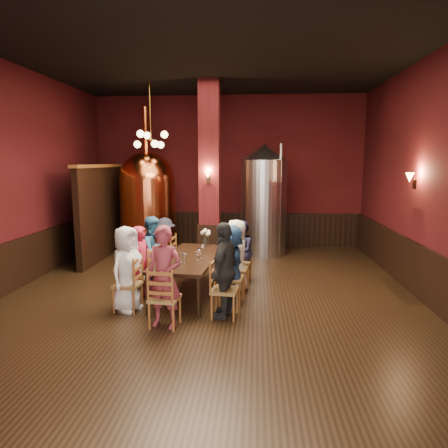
# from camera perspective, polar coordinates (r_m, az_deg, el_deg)

# --- Properties ---
(room) EXTENTS (10.00, 10.02, 4.50)m
(room) POSITION_cam_1_polar(r_m,az_deg,el_deg) (7.22, -2.27, 6.51)
(room) COLOR black
(room) RESTS_ON ground
(wainscot_right) EXTENTS (0.08, 9.90, 1.00)m
(wainscot_right) POSITION_cam_1_polar(r_m,az_deg,el_deg) (8.07, 27.21, -6.84)
(wainscot_right) COLOR black
(wainscot_right) RESTS_ON ground
(wainscot_back) EXTENTS (7.90, 0.08, 1.00)m
(wainscot_back) POSITION_cam_1_polar(r_m,az_deg,el_deg) (12.32, 0.55, -0.67)
(wainscot_back) COLOR black
(wainscot_back) RESTS_ON ground
(wainscot_left) EXTENTS (0.08, 9.90, 1.00)m
(wainscot_left) POSITION_cam_1_polar(r_m,az_deg,el_deg) (8.88, -28.61, -5.57)
(wainscot_left) COLOR black
(wainscot_left) RESTS_ON ground
(column) EXTENTS (0.58, 0.58, 4.50)m
(column) POSITION_cam_1_polar(r_m,az_deg,el_deg) (10.03, -2.05, 7.19)
(column) COLOR #4C1014
(column) RESTS_ON ground
(partition) EXTENTS (0.22, 3.50, 2.40)m
(partition) POSITION_cam_1_polar(r_m,az_deg,el_deg) (11.21, -16.67, 1.62)
(partition) COLOR black
(partition) RESTS_ON ground
(pendant_cluster) EXTENTS (0.90, 0.90, 1.70)m
(pendant_cluster) POSITION_cam_1_polar(r_m,az_deg,el_deg) (10.42, -10.41, 11.79)
(pendant_cluster) COLOR #A57226
(pendant_cluster) RESTS_ON room
(sconce_wall) EXTENTS (0.20, 0.20, 0.36)m
(sconce_wall) POSITION_cam_1_polar(r_m,az_deg,el_deg) (8.53, 25.61, 5.68)
(sconce_wall) COLOR black
(sconce_wall) RESTS_ON room
(sconce_column) EXTENTS (0.20, 0.20, 0.36)m
(sconce_column) POSITION_cam_1_polar(r_m,az_deg,el_deg) (9.74, -2.26, 6.84)
(sconce_column) COLOR black
(sconce_column) RESTS_ON column
(dining_table) EXTENTS (1.23, 2.49, 0.75)m
(dining_table) POSITION_cam_1_polar(r_m,az_deg,el_deg) (7.72, -4.85, -5.10)
(dining_table) COLOR black
(dining_table) RESTS_ON ground
(chair_0) EXTENTS (0.50, 0.50, 0.92)m
(chair_0) POSITION_cam_1_polar(r_m,az_deg,el_deg) (7.14, -13.61, -8.38)
(chair_0) COLOR #994F27
(chair_0) RESTS_ON ground
(person_0) EXTENTS (0.71, 0.85, 1.48)m
(person_0) POSITION_cam_1_polar(r_m,az_deg,el_deg) (7.07, -13.69, -6.22)
(person_0) COLOR white
(person_0) RESTS_ON ground
(chair_1) EXTENTS (0.50, 0.50, 0.92)m
(chair_1) POSITION_cam_1_polar(r_m,az_deg,el_deg) (7.74, -11.60, -6.97)
(chair_1) COLOR #994F27
(chair_1) RESTS_ON ground
(person_1) EXTENTS (0.43, 0.56, 1.37)m
(person_1) POSITION_cam_1_polar(r_m,az_deg,el_deg) (7.68, -11.65, -5.36)
(person_1) COLOR #AA1D39
(person_1) RESTS_ON ground
(chair_2) EXTENTS (0.50, 0.50, 0.92)m
(chair_2) POSITION_cam_1_polar(r_m,az_deg,el_deg) (8.33, -9.92, -5.77)
(chair_2) COLOR #994F27
(chair_2) RESTS_ON ground
(person_2) EXTENTS (0.61, 0.79, 1.46)m
(person_2) POSITION_cam_1_polar(r_m,az_deg,el_deg) (8.26, -9.97, -3.95)
(person_2) COLOR #265981
(person_2) RESTS_ON ground
(chair_3) EXTENTS (0.50, 0.50, 0.92)m
(chair_3) POSITION_cam_1_polar(r_m,az_deg,el_deg) (8.94, -8.45, -4.72)
(chair_3) COLOR #994F27
(chair_3) RESTS_ON ground
(person_3) EXTENTS (0.53, 0.88, 1.34)m
(person_3) POSITION_cam_1_polar(r_m,az_deg,el_deg) (8.89, -8.48, -3.40)
(person_3) COLOR black
(person_3) RESTS_ON ground
(chair_4) EXTENTS (0.50, 0.50, 0.92)m
(chair_4) POSITION_cam_1_polar(r_m,az_deg,el_deg) (6.66, 0.09, -9.39)
(chair_4) COLOR #994F27
(chair_4) RESTS_ON ground
(person_4) EXTENTS (0.64, 1.01, 1.59)m
(person_4) POSITION_cam_1_polar(r_m,az_deg,el_deg) (6.56, 0.09, -6.60)
(person_4) COLOR black
(person_4) RESTS_ON ground
(chair_5) EXTENTS (0.50, 0.50, 0.92)m
(chair_5) POSITION_cam_1_polar(r_m,az_deg,el_deg) (7.29, 1.02, -7.76)
(chair_5) COLOR #994F27
(chair_5) RESTS_ON ground
(person_5) EXTENTS (0.50, 1.37, 1.45)m
(person_5) POSITION_cam_1_polar(r_m,az_deg,el_deg) (7.22, 1.03, -5.75)
(person_5) COLOR #325D97
(person_5) RESTS_ON ground
(chair_6) EXTENTS (0.50, 0.50, 0.92)m
(chair_6) POSITION_cam_1_polar(r_m,az_deg,el_deg) (7.92, 1.79, -6.41)
(chair_6) COLOR #994F27
(chair_6) RESTS_ON ground
(person_6) EXTENTS (0.65, 0.81, 1.44)m
(person_6) POSITION_cam_1_polar(r_m,az_deg,el_deg) (7.85, 1.80, -4.59)
(person_6) COLOR beige
(person_6) RESTS_ON ground
(chair_7) EXTENTS (0.50, 0.50, 0.92)m
(chair_7) POSITION_cam_1_polar(r_m,az_deg,el_deg) (8.56, 2.45, -5.24)
(chair_7) COLOR #994F27
(chair_7) RESTS_ON ground
(person_7) EXTENTS (0.33, 0.65, 1.32)m
(person_7) POSITION_cam_1_polar(r_m,az_deg,el_deg) (8.51, 2.46, -3.94)
(person_7) COLOR black
(person_7) RESTS_ON ground
(chair_8) EXTENTS (0.50, 0.50, 0.92)m
(chair_8) POSITION_cam_1_polar(r_m,az_deg,el_deg) (6.36, -8.49, -10.40)
(chair_8) COLOR #994F27
(chair_8) RESTS_ON ground
(person_8) EXTENTS (0.65, 0.50, 1.59)m
(person_8) POSITION_cam_1_polar(r_m,az_deg,el_deg) (6.26, -8.56, -7.48)
(person_8) COLOR maroon
(person_8) RESTS_ON ground
(copper_kettle) EXTENTS (1.71, 1.71, 3.99)m
(copper_kettle) POSITION_cam_1_polar(r_m,az_deg,el_deg) (11.22, -10.84, 3.15)
(copper_kettle) COLOR black
(copper_kettle) RESTS_ON ground
(steel_vessel) EXTENTS (1.38, 1.38, 3.01)m
(steel_vessel) POSITION_cam_1_polar(r_m,az_deg,el_deg) (10.99, 5.71, 3.41)
(steel_vessel) COLOR #B2B2B7
(steel_vessel) RESTS_ON ground
(rose_vase) EXTENTS (0.22, 0.22, 0.38)m
(rose_vase) POSITION_cam_1_polar(r_m,az_deg,el_deg) (8.58, -2.63, -1.53)
(rose_vase) COLOR white
(rose_vase) RESTS_ON dining_table
(wine_glass_0) EXTENTS (0.07, 0.07, 0.17)m
(wine_glass_0) POSITION_cam_1_polar(r_m,az_deg,el_deg) (7.19, -5.68, -4.95)
(wine_glass_0) COLOR white
(wine_glass_0) RESTS_ON dining_table
(wine_glass_1) EXTENTS (0.07, 0.07, 0.17)m
(wine_glass_1) POSITION_cam_1_polar(r_m,az_deg,el_deg) (7.29, -6.73, -4.77)
(wine_glass_1) COLOR white
(wine_glass_1) RESTS_ON dining_table
(wine_glass_2) EXTENTS (0.07, 0.07, 0.17)m
(wine_glass_2) POSITION_cam_1_polar(r_m,az_deg,el_deg) (7.28, -6.10, -4.79)
(wine_glass_2) COLOR white
(wine_glass_2) RESTS_ON dining_table
(wine_glass_3) EXTENTS (0.07, 0.07, 0.17)m
(wine_glass_3) POSITION_cam_1_polar(r_m,az_deg,el_deg) (7.94, -3.01, -3.59)
(wine_glass_3) COLOR white
(wine_glass_3) RESTS_ON dining_table
(wine_glass_4) EXTENTS (0.07, 0.07, 0.17)m
(wine_glass_4) POSITION_cam_1_polar(r_m,az_deg,el_deg) (7.47, -3.37, -4.40)
(wine_glass_4) COLOR white
(wine_glass_4) RESTS_ON dining_table
(wine_glass_5) EXTENTS (0.07, 0.07, 0.17)m
(wine_glass_5) POSITION_cam_1_polar(r_m,az_deg,el_deg) (7.62, -3.52, -4.12)
(wine_glass_5) COLOR white
(wine_glass_5) RESTS_ON dining_table
(wine_glass_6) EXTENTS (0.07, 0.07, 0.17)m
(wine_glass_6) POSITION_cam_1_polar(r_m,az_deg,el_deg) (7.64, -3.58, -4.10)
(wine_glass_6) COLOR white
(wine_glass_6) RESTS_ON dining_table
(wine_glass_7) EXTENTS (0.07, 0.07, 0.17)m
(wine_glass_7) POSITION_cam_1_polar(r_m,az_deg,el_deg) (7.39, -3.78, -4.55)
(wine_glass_7) COLOR white
(wine_glass_7) RESTS_ON dining_table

